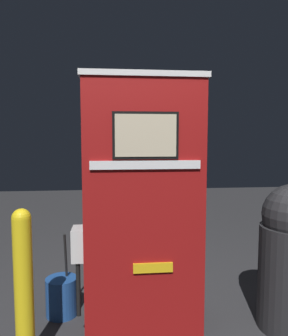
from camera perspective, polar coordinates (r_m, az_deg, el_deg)
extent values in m
cube|color=maroon|center=(2.67, -0.24, -16.22)|extent=(0.88, 0.42, 1.00)
cube|color=maroon|center=(2.48, -0.25, 4.62)|extent=(0.88, 0.42, 0.89)
cube|color=silver|center=(2.52, -0.26, 15.30)|extent=(0.91, 0.45, 0.04)
cube|color=black|center=(2.26, 0.29, 5.69)|extent=(0.46, 0.01, 0.33)
cube|color=beige|center=(2.25, 0.31, 5.69)|extent=(0.42, 0.01, 0.29)
cube|color=silver|center=(2.27, 0.30, 0.54)|extent=(0.77, 0.02, 0.06)
cube|color=gold|center=(2.45, 1.57, -16.98)|extent=(0.29, 0.02, 0.07)
cube|color=silver|center=(2.52, -11.35, -12.78)|extent=(0.09, 0.19, 0.24)
cylinder|color=black|center=(2.58, -11.36, -19.97)|extent=(0.03, 0.03, 0.40)
cylinder|color=yellow|center=(2.34, -20.17, -19.95)|extent=(0.12, 0.12, 0.99)
sphere|color=yellow|center=(2.18, -20.59, -8.15)|extent=(0.12, 0.12, 0.12)
cylinder|color=#1E478C|center=(3.02, -14.13, -20.85)|extent=(0.26, 0.26, 0.32)
cylinder|color=black|center=(2.88, -13.49, -14.74)|extent=(0.02, 0.10, 0.41)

